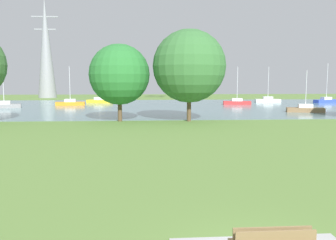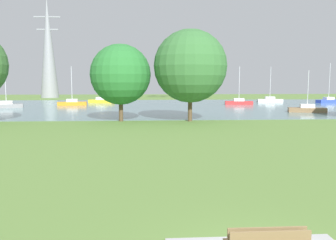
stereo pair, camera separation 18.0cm
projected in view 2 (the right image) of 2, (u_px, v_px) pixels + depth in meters
ground_plane at (178, 131)px, 29.64m from camera, size 160.00×160.00×0.00m
water_surface at (163, 107)px, 57.41m from camera, size 140.00×40.00×0.02m
sailboat_gray at (6, 105)px, 54.48m from camera, size 5.03×2.78×7.19m
sailboat_orange at (72, 103)px, 59.99m from camera, size 4.93×1.99×6.60m
sailboat_white at (270, 100)px, 68.73m from camera, size 4.93×2.01×6.87m
sailboat_blue at (328, 100)px, 66.89m from camera, size 5.02×2.67×7.49m
sailboat_brown at (307, 109)px, 46.98m from camera, size 5.03×2.70×5.57m
sailboat_yellow at (101, 101)px, 66.58m from camera, size 5.03×2.84×6.35m
sailboat_red at (239, 102)px, 62.10m from camera, size 4.97×2.19×6.67m
tree_mid_shore at (120, 74)px, 36.27m from camera, size 6.26×6.26×8.00m
tree_east_near at (190, 66)px, 36.17m from camera, size 7.54×7.54×9.49m
electricity_pylon at (48, 48)px, 86.18m from camera, size 6.40×4.40×24.54m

